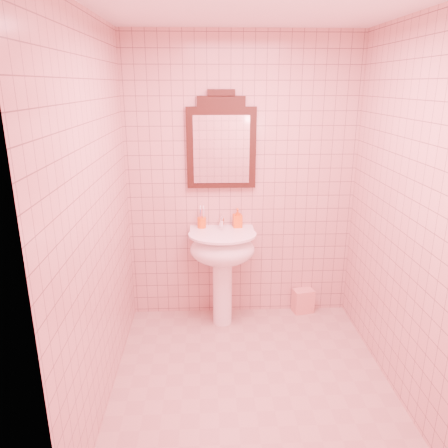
{
  "coord_description": "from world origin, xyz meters",
  "views": [
    {
      "loc": [
        -0.32,
        -2.64,
        2.08
      ],
      "look_at": [
        -0.18,
        0.55,
        1.05
      ],
      "focal_mm": 35.0,
      "sensor_mm": 36.0,
      "label": 1
    }
  ],
  "objects_px": {
    "pedestal_sink": "(222,255)",
    "soap_dispenser": "(237,218)",
    "mirror": "(221,144)",
    "towel": "(303,301)",
    "toothbrush_cup": "(202,222)"
  },
  "relations": [
    {
      "from": "pedestal_sink",
      "to": "soap_dispenser",
      "type": "xyz_separation_m",
      "value": [
        0.14,
        0.16,
        0.29
      ]
    },
    {
      "from": "pedestal_sink",
      "to": "towel",
      "type": "bearing_deg",
      "value": 12.31
    },
    {
      "from": "soap_dispenser",
      "to": "towel",
      "type": "xyz_separation_m",
      "value": [
        0.63,
        0.01,
        -0.83
      ]
    },
    {
      "from": "mirror",
      "to": "soap_dispenser",
      "type": "height_order",
      "value": "mirror"
    },
    {
      "from": "toothbrush_cup",
      "to": "mirror",
      "type": "bearing_deg",
      "value": 15.09
    },
    {
      "from": "mirror",
      "to": "pedestal_sink",
      "type": "bearing_deg",
      "value": -90.0
    },
    {
      "from": "pedestal_sink",
      "to": "soap_dispenser",
      "type": "relative_size",
      "value": 5.04
    },
    {
      "from": "mirror",
      "to": "soap_dispenser",
      "type": "bearing_deg",
      "value": -17.46
    },
    {
      "from": "soap_dispenser",
      "to": "pedestal_sink",
      "type": "bearing_deg",
      "value": -137.32
    },
    {
      "from": "pedestal_sink",
      "to": "towel",
      "type": "distance_m",
      "value": 0.96
    },
    {
      "from": "soap_dispenser",
      "to": "towel",
      "type": "bearing_deg",
      "value": -4.56
    },
    {
      "from": "mirror",
      "to": "soap_dispenser",
      "type": "xyz_separation_m",
      "value": [
        0.14,
        -0.04,
        -0.65
      ]
    },
    {
      "from": "mirror",
      "to": "toothbrush_cup",
      "type": "height_order",
      "value": "mirror"
    },
    {
      "from": "pedestal_sink",
      "to": "toothbrush_cup",
      "type": "xyz_separation_m",
      "value": [
        -0.18,
        0.15,
        0.25
      ]
    },
    {
      "from": "mirror",
      "to": "towel",
      "type": "height_order",
      "value": "mirror"
    }
  ]
}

